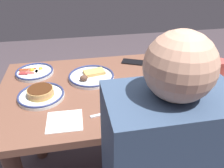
% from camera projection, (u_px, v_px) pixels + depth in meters
% --- Properties ---
extents(dining_table, '(1.30, 0.76, 0.74)m').
position_uv_depth(dining_table, '(122.00, 105.00, 1.28)').
color(dining_table, brown).
rests_on(dining_table, ground_plane).
extents(plate_near_main, '(0.23, 0.23, 0.09)m').
position_uv_depth(plate_near_main, '(168.00, 80.00, 1.22)').
color(plate_near_main, white).
rests_on(plate_near_main, dining_table).
extents(plate_center_pancakes, '(0.26, 0.26, 0.05)m').
position_uv_depth(plate_center_pancakes, '(91.00, 76.00, 1.27)').
color(plate_center_pancakes, silver).
rests_on(plate_center_pancakes, dining_table).
extents(plate_far_companion, '(0.22, 0.22, 0.04)m').
position_uv_depth(plate_far_companion, '(34.00, 72.00, 1.32)').
color(plate_far_companion, white).
rests_on(plate_far_companion, dining_table).
extents(plate_far_side, '(0.23, 0.23, 0.05)m').
position_uv_depth(plate_far_side, '(41.00, 94.00, 1.10)').
color(plate_far_side, white).
rests_on(plate_far_side, dining_table).
extents(coffee_mug, '(0.12, 0.09, 0.10)m').
position_uv_depth(coffee_mug, '(218.00, 69.00, 1.27)').
color(coffee_mug, '#BF4C47').
rests_on(coffee_mug, dining_table).
extents(cell_phone, '(0.16, 0.13, 0.01)m').
position_uv_depth(cell_phone, '(133.00, 62.00, 1.45)').
color(cell_phone, black).
rests_on(cell_phone, dining_table).
extents(paper_napkin, '(0.15, 0.14, 0.00)m').
position_uv_depth(paper_napkin, '(65.00, 121.00, 0.95)').
color(paper_napkin, white).
rests_on(paper_napkin, dining_table).
extents(fork_near, '(0.20, 0.05, 0.01)m').
position_uv_depth(fork_near, '(200.00, 103.00, 1.06)').
color(fork_near, silver).
rests_on(fork_near, dining_table).
extents(butter_knife, '(0.22, 0.06, 0.01)m').
position_uv_depth(butter_knife, '(114.00, 112.00, 1.01)').
color(butter_knife, silver).
rests_on(butter_knife, dining_table).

